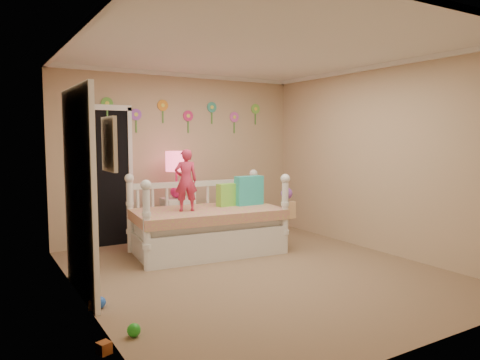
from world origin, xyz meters
TOP-DOWN VIEW (x-y plane):
  - floor at (0.00, 0.00)m, footprint 4.00×4.50m
  - ceiling at (0.00, 0.00)m, footprint 4.00×4.50m
  - back_wall at (0.00, 2.25)m, footprint 4.00×0.01m
  - left_wall at (-2.00, 0.00)m, footprint 0.01×4.50m
  - right_wall at (2.00, 0.00)m, footprint 0.01×4.50m
  - crown_molding at (0.00, 0.00)m, footprint 4.00×4.50m
  - daybed at (-0.11, 1.14)m, footprint 2.14×1.29m
  - pillow_turquoise at (0.58, 1.15)m, footprint 0.42×0.15m
  - pillow_lime at (0.28, 1.22)m, footprint 0.35×0.16m
  - child at (-0.43, 1.11)m, footprint 0.34×0.27m
  - nightstand at (-0.25, 1.86)m, footprint 0.44×0.35m
  - table_lamp at (-0.25, 1.86)m, footprint 0.32×0.32m
  - closet_doorway at (-1.25, 2.23)m, footprint 0.90×0.04m
  - flower_decals at (-0.09, 2.24)m, footprint 3.40×0.02m
  - mirror_closet at (-1.96, 0.30)m, footprint 0.07×1.30m
  - wall_picture at (-1.97, -0.90)m, footprint 0.05×0.34m
  - hanging_bag at (0.87, 0.59)m, footprint 0.20×0.16m
  - toy_scatter at (-1.75, -0.63)m, footprint 1.13×1.47m

SIDE VIEW (x-z plane):
  - floor at x=0.00m, z-range -0.01..0.01m
  - toy_scatter at x=-1.75m, z-range 0.00..0.11m
  - nightstand at x=-0.25m, z-range 0.00..0.69m
  - daybed at x=-0.11m, z-range 0.00..1.11m
  - hanging_bag at x=0.87m, z-range 0.49..0.85m
  - pillow_lime at x=0.28m, z-range 0.62..0.94m
  - pillow_turquoise at x=0.58m, z-range 0.62..1.04m
  - child at x=-0.43m, z-range 0.62..1.45m
  - closet_doorway at x=-1.25m, z-range 0.00..2.07m
  - mirror_closet at x=-1.96m, z-range 0.00..2.10m
  - table_lamp at x=-0.25m, z-range 0.81..1.51m
  - back_wall at x=0.00m, z-range 0.00..2.60m
  - left_wall at x=-2.00m, z-range 0.00..2.60m
  - right_wall at x=2.00m, z-range 0.00..2.60m
  - wall_picture at x=-1.97m, z-range 1.34..1.76m
  - flower_decals at x=-0.09m, z-range 1.69..2.19m
  - crown_molding at x=0.00m, z-range 2.54..2.60m
  - ceiling at x=0.00m, z-range 2.60..2.60m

